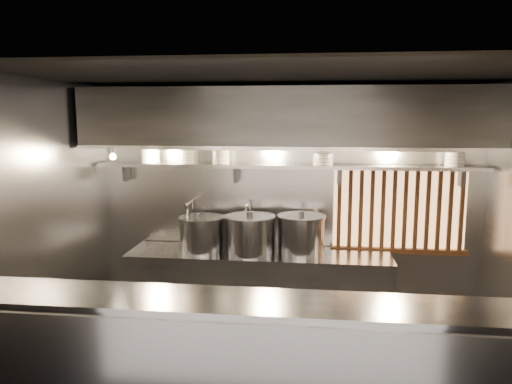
% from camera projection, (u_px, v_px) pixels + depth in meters
% --- Properties ---
extents(floor, '(4.50, 4.50, 0.00)m').
position_uv_depth(floor, '(276.00, 378.00, 4.71)').
color(floor, black).
rests_on(floor, ground).
extents(ceiling, '(4.50, 4.50, 0.00)m').
position_uv_depth(ceiling, '(278.00, 75.00, 4.28)').
color(ceiling, black).
rests_on(ceiling, wall_back).
extents(wall_back, '(4.50, 0.00, 4.50)m').
position_uv_depth(wall_back, '(287.00, 204.00, 5.96)').
color(wall_back, gray).
rests_on(wall_back, floor).
extents(wall_left, '(0.00, 3.00, 3.00)m').
position_uv_depth(wall_left, '(43.00, 227.00, 4.76)').
color(wall_left, gray).
rests_on(wall_left, floor).
extents(serving_counter, '(4.50, 0.56, 1.13)m').
position_uv_depth(serving_counter, '(266.00, 374.00, 3.68)').
color(serving_counter, '#95959A').
rests_on(serving_counter, floor).
extents(cooking_bench, '(3.00, 0.70, 0.90)m').
position_uv_depth(cooking_bench, '(259.00, 290.00, 5.78)').
color(cooking_bench, '#95959A').
rests_on(cooking_bench, floor).
extents(bowl_shelf, '(4.40, 0.34, 0.04)m').
position_uv_depth(bowl_shelf, '(287.00, 166.00, 5.71)').
color(bowl_shelf, '#95959A').
rests_on(bowl_shelf, wall_back).
extents(exhaust_hood, '(4.40, 0.81, 0.65)m').
position_uv_depth(exhaust_hood, '(286.00, 118.00, 5.41)').
color(exhaust_hood, '#2D2D30').
rests_on(exhaust_hood, ceiling).
extents(wood_screen, '(1.56, 0.09, 1.04)m').
position_uv_depth(wood_screen, '(399.00, 209.00, 5.76)').
color(wood_screen, '#FFB872').
rests_on(wood_screen, wall_back).
extents(faucet_left, '(0.04, 0.30, 0.50)m').
position_uv_depth(faucet_left, '(191.00, 212.00, 5.99)').
color(faucet_left, silver).
rests_on(faucet_left, wall_back).
extents(faucet_right, '(0.04, 0.30, 0.50)m').
position_uv_depth(faucet_right, '(248.00, 213.00, 5.90)').
color(faucet_right, silver).
rests_on(faucet_right, wall_back).
extents(heat_lamp, '(0.25, 0.35, 0.20)m').
position_uv_depth(heat_lamp, '(111.00, 151.00, 5.45)').
color(heat_lamp, '#95959A').
rests_on(heat_lamp, exhaust_hood).
extents(pendant_bulb, '(0.09, 0.09, 0.19)m').
position_uv_depth(pendant_bulb, '(277.00, 160.00, 5.60)').
color(pendant_bulb, '#2D2D30').
rests_on(pendant_bulb, exhaust_hood).
extents(stock_pot_left, '(0.60, 0.60, 0.44)m').
position_uv_depth(stock_pot_left, '(202.00, 234.00, 5.74)').
color(stock_pot_left, '#95959A').
rests_on(stock_pot_left, cooking_bench).
extents(stock_pot_mid, '(0.70, 0.70, 0.48)m').
position_uv_depth(stock_pot_mid, '(301.00, 234.00, 5.65)').
color(stock_pot_mid, '#95959A').
rests_on(stock_pot_mid, cooking_bench).
extents(stock_pot_right, '(0.66, 0.66, 0.47)m').
position_uv_depth(stock_pot_right, '(250.00, 234.00, 5.65)').
color(stock_pot_right, '#95959A').
rests_on(stock_pot_right, cooking_bench).
extents(bowl_stack_0, '(0.24, 0.24, 0.17)m').
position_uv_depth(bowl_stack_0, '(151.00, 156.00, 5.89)').
color(bowl_stack_0, silver).
rests_on(bowl_stack_0, bowl_shelf).
extents(bowl_stack_1, '(0.21, 0.21, 0.17)m').
position_uv_depth(bowl_stack_1, '(187.00, 156.00, 5.84)').
color(bowl_stack_1, silver).
rests_on(bowl_stack_1, bowl_shelf).
extents(bowl_stack_2, '(0.21, 0.21, 0.17)m').
position_uv_depth(bowl_stack_2, '(221.00, 156.00, 5.79)').
color(bowl_stack_2, silver).
rests_on(bowl_stack_2, bowl_shelf).
extents(bowl_stack_3, '(0.24, 0.24, 0.13)m').
position_uv_depth(bowl_stack_3, '(323.00, 159.00, 5.65)').
color(bowl_stack_3, silver).
rests_on(bowl_stack_3, bowl_shelf).
extents(bowl_stack_4, '(0.22, 0.22, 0.17)m').
position_uv_depth(bowl_stack_4, '(455.00, 159.00, 5.47)').
color(bowl_stack_4, silver).
rests_on(bowl_stack_4, bowl_shelf).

